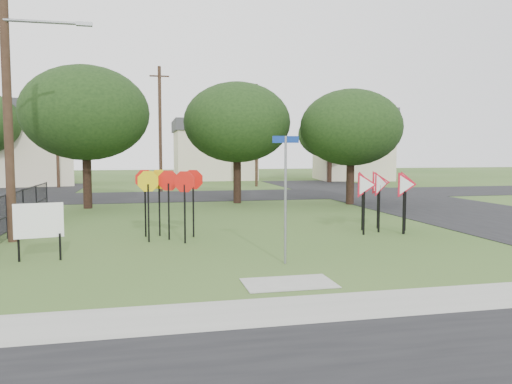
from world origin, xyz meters
TOP-DOWN VIEW (x-y plane):
  - ground at (0.00, 0.00)m, footprint 140.00×140.00m
  - sidewalk at (0.00, -4.20)m, footprint 30.00×1.60m
  - planting_strip at (0.00, -5.40)m, footprint 30.00×0.80m
  - street_right at (12.00, 10.00)m, footprint 8.00×50.00m
  - street_far at (0.00, 20.00)m, footprint 60.00×8.00m
  - curb_pad at (0.00, -2.40)m, footprint 2.00×1.20m
  - street_name_sign at (0.47, -0.45)m, footprint 0.68×0.07m
  - stop_sign_cluster at (-2.39, 3.94)m, footprint 2.28×1.93m
  - yield_sign_cluster at (5.40, 3.71)m, footprint 2.86×1.55m
  - info_board at (-5.84, 1.26)m, footprint 1.23×0.26m
  - utility_pole_main at (-7.24, 4.50)m, footprint 3.55×0.33m
  - far_pole_a at (-2.00, 24.00)m, footprint 1.40×0.24m
  - far_pole_b at (6.00, 28.00)m, footprint 1.40×0.24m
  - far_pole_c at (-10.00, 30.00)m, footprint 1.40×0.24m
  - fence_run at (-7.60, 6.25)m, footprint 0.05×11.55m
  - house_left at (-14.00, 34.00)m, footprint 10.58×8.88m
  - house_mid at (4.00, 40.00)m, footprint 8.40×8.40m
  - house_right at (18.00, 36.00)m, footprint 8.30×8.30m
  - tree_near_left at (-6.00, 14.00)m, footprint 6.40×6.40m
  - tree_near_mid at (2.00, 15.00)m, footprint 6.00×6.00m
  - tree_near_right at (8.00, 13.00)m, footprint 5.60×5.60m
  - tree_far_right at (14.00, 32.00)m, footprint 6.00×6.00m

SIDE VIEW (x-z plane):
  - ground at x=0.00m, z-range 0.00..0.00m
  - planting_strip at x=0.00m, z-range 0.00..0.02m
  - sidewalk at x=0.00m, z-range 0.00..0.02m
  - street_right at x=12.00m, z-range 0.00..0.02m
  - street_far at x=0.00m, z-range 0.00..0.02m
  - curb_pad at x=0.00m, z-range 0.00..0.02m
  - fence_run at x=-7.60m, z-range 0.03..1.53m
  - info_board at x=-5.84m, z-range 0.25..1.80m
  - yield_sign_cluster at x=5.40m, z-range 0.54..2.78m
  - stop_sign_cluster at x=-2.39m, z-range 0.57..2.89m
  - street_name_sign at x=0.47m, z-range 0.22..3.53m
  - house_mid at x=4.00m, z-range 0.05..6.25m
  - house_left at x=-14.00m, z-range 0.05..7.25m
  - house_right at x=18.00m, z-range 0.05..7.25m
  - tree_near_right at x=8.00m, z-range 1.06..7.39m
  - far_pole_b at x=6.00m, z-range 0.10..8.60m
  - tree_near_mid at x=2.00m, z-range 1.14..7.94m
  - tree_far_right at x=14.00m, z-range 1.14..7.94m
  - far_pole_a at x=-2.00m, z-range 0.10..9.10m
  - far_pole_c at x=-10.00m, z-range 0.10..9.10m
  - tree_near_left at x=-6.00m, z-range 1.22..8.49m
  - utility_pole_main at x=-7.24m, z-range 0.21..10.21m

